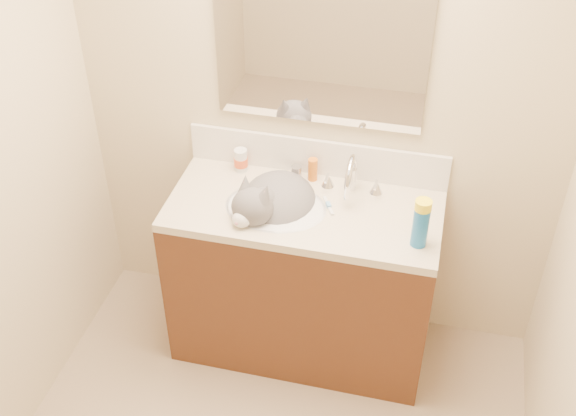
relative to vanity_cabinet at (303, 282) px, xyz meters
The scene contains 16 objects.
room_shell 1.45m from the vanity_cabinet, 90.00° to the right, with size 2.24×2.54×2.52m.
vanity_cabinet is the anchor object (origin of this frame).
counter_slab 0.43m from the vanity_cabinet, ahead, with size 1.20×0.55×0.04m, color beige.
basin 0.40m from the vanity_cabinet, 165.96° to the right, with size 0.45×0.36×0.14m, color white.
faucet 0.58m from the vanity_cabinet, 37.29° to the left, with size 0.28×0.20×0.21m.
cat 0.46m from the vanity_cabinet, behind, with size 0.47×0.52×0.35m.
backsplash 0.60m from the vanity_cabinet, 90.00° to the left, with size 1.20×0.02×0.18m, color silver.
mirror 1.16m from the vanity_cabinet, 90.00° to the left, with size 0.90×0.02×0.80m, color white.
pill_bottle 0.65m from the vanity_cabinet, 149.24° to the left, with size 0.06×0.06×0.11m, color silver.
pill_label 0.64m from the vanity_cabinet, 149.24° to the left, with size 0.06×0.06×0.04m, color #DE5225.
silver_jar 0.53m from the vanity_cabinet, 111.65° to the left, with size 0.05×0.05×0.06m, color #B7B7BC.
amber_bottle 0.55m from the vanity_cabinet, 92.02° to the left, with size 0.04×0.04×0.11m, color orange.
toothbrush 0.47m from the vanity_cabinet, 14.21° to the left, with size 0.01×0.13×0.01m, color silver.
toothbrush_head 0.47m from the vanity_cabinet, 14.21° to the left, with size 0.02×0.03×0.02m, color #66A0D8.
spray_can 0.75m from the vanity_cabinet, 14.67° to the right, with size 0.07×0.07×0.18m, color #1963AF.
spray_cap 0.84m from the vanity_cabinet, 14.67° to the right, with size 0.07×0.07×0.04m, color yellow.
Camera 1 is at (0.52, -1.46, 2.79)m, focal length 45.00 mm.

